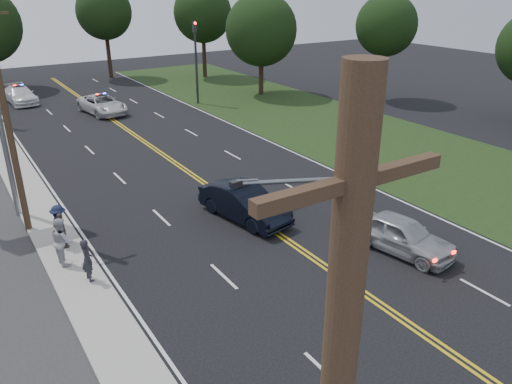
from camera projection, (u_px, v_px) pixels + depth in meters
ground at (370, 298)px, 17.69m from camera, size 120.00×120.00×0.00m
sidewalk at (58, 243)px, 21.20m from camera, size 1.80×70.00×0.12m
grass_verge at (411, 154)px, 32.12m from camera, size 12.00×80.00×0.01m
centerline_yellow at (229, 200)px, 25.40m from camera, size 0.36×80.00×0.00m
traffic_signal at (196, 56)px, 43.31m from camera, size 0.28×0.41×7.05m
fallen_streetlight at (319, 179)px, 25.58m from camera, size 9.36×0.44×1.91m
utility_pole_mid at (7, 120)px, 20.36m from camera, size 1.60×0.28×10.00m
tree_7 at (104, 12)px, 53.68m from camera, size 5.89×5.89×10.01m
tree_8 at (203, 13)px, 54.27m from camera, size 6.30×6.30×10.04m
tree_9 at (261, 30)px, 46.17m from camera, size 6.64×6.64×9.32m
tree_13 at (386, 25)px, 43.63m from camera, size 5.35×5.35×9.29m
crashed_sedan at (244, 203)px, 23.18m from camera, size 2.57×5.12×1.61m
waiting_sedan at (402, 235)px, 20.41m from camera, size 2.63×4.72×1.52m
emergency_a at (102, 104)px, 41.39m from camera, size 3.25×5.71×1.50m
emergency_b at (20, 95)px, 44.75m from camera, size 2.52×5.36×1.51m
bystander_a at (87, 260)px, 18.19m from camera, size 0.47×0.66×1.69m
bystander_b at (62, 241)px, 19.28m from camera, size 0.80×0.98×1.91m
bystander_c at (60, 225)px, 20.73m from camera, size 0.94×1.26×1.74m
bystander_d at (62, 231)px, 20.44m from camera, size 0.46×0.94×1.54m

